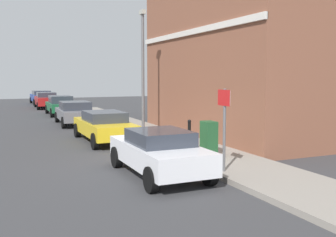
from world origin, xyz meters
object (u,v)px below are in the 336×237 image
at_px(car_white, 159,151).
at_px(car_grey, 75,112).
at_px(lamppost, 143,65).
at_px(utility_cabinet, 209,140).
at_px(car_yellow, 104,126).
at_px(car_green, 61,105).
at_px(street_sign, 224,117).
at_px(car_red, 46,100).
at_px(car_blue, 42,97).
at_px(bollard_near_cabinet, 189,132).

distance_m(car_white, car_grey, 12.84).
bearing_deg(lamppost, utility_cabinet, -90.19).
bearing_deg(car_yellow, utility_cabinet, -156.48).
height_order(car_green, utility_cabinet, car_green).
bearing_deg(street_sign, car_red, 93.57).
bearing_deg(car_blue, utility_cabinet, -176.70).
distance_m(car_white, bollard_near_cabinet, 3.77).
relative_size(car_grey, lamppost, 0.74).
xyz_separation_m(car_yellow, car_grey, (-0.02, 6.54, 0.02)).
height_order(car_grey, utility_cabinet, car_grey).
bearing_deg(lamppost, car_green, 100.92).
xyz_separation_m(car_green, lamppost, (2.19, -11.34, 2.58)).
height_order(car_yellow, utility_cabinet, utility_cabinet).
bearing_deg(car_yellow, car_blue, -0.68).
relative_size(utility_cabinet, bollard_near_cabinet, 1.11).
xyz_separation_m(car_red, utility_cabinet, (2.37, -24.53, -0.05)).
distance_m(car_yellow, car_green, 12.71).
distance_m(bollard_near_cabinet, street_sign, 3.92).
height_order(car_white, car_red, car_red).
xyz_separation_m(utility_cabinet, bollard_near_cabinet, (0.10, 1.63, 0.02)).
relative_size(car_red, lamppost, 0.79).
bearing_deg(car_white, car_grey, -0.46).
relative_size(utility_cabinet, street_sign, 0.50).
distance_m(car_grey, car_green, 6.16).
relative_size(car_white, car_grey, 0.95).
bearing_deg(utility_cabinet, car_white, -151.33).
xyz_separation_m(bollard_near_cabinet, lamppost, (-0.08, 4.76, 2.60)).
xyz_separation_m(car_yellow, lamppost, (2.27, 1.36, 2.61)).
bearing_deg(car_red, lamppost, -171.11).
relative_size(car_green, street_sign, 1.84).
distance_m(car_white, car_green, 19.01).
xyz_separation_m(bollard_near_cabinet, street_sign, (-0.81, -3.71, 0.96)).
xyz_separation_m(car_green, utility_cabinet, (2.17, -17.74, -0.04)).
relative_size(car_yellow, street_sign, 1.95).
distance_m(car_yellow, car_red, 19.50).
bearing_deg(car_green, car_grey, 179.74).
distance_m(car_white, car_red, 25.80).
relative_size(car_blue, utility_cabinet, 3.93).
xyz_separation_m(car_white, street_sign, (1.61, -0.81, 0.97)).
distance_m(car_yellow, lamppost, 3.72).
height_order(car_yellow, lamppost, lamppost).
relative_size(car_grey, bollard_near_cabinet, 4.07).
xyz_separation_m(car_white, car_grey, (0.05, 12.84, 0.02)).
xyz_separation_m(car_white, car_blue, (0.12, 31.43, 0.04)).
xyz_separation_m(car_grey, lamppost, (2.29, -5.18, 2.59)).
distance_m(car_white, street_sign, 2.05).
bearing_deg(car_grey, street_sign, -171.97).
xyz_separation_m(car_grey, utility_cabinet, (2.27, -11.57, -0.03)).
distance_m(utility_cabinet, lamppost, 6.91).
bearing_deg(car_grey, bollard_near_cabinet, -165.09).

